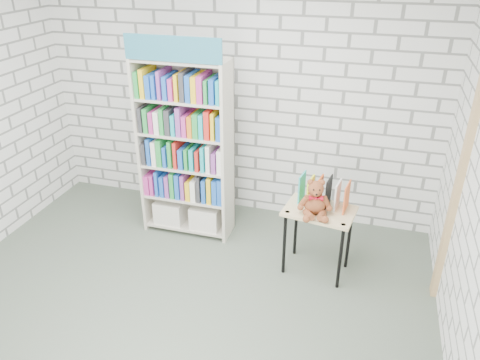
# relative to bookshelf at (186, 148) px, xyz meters

# --- Properties ---
(ground) EXTENTS (4.50, 4.50, 0.00)m
(ground) POSITION_rel_bookshelf_xyz_m (0.36, -1.36, -0.99)
(ground) COLOR #4F5B4D
(ground) RESTS_ON ground
(room_shell) EXTENTS (4.52, 4.02, 2.81)m
(room_shell) POSITION_rel_bookshelf_xyz_m (0.36, -1.36, 0.80)
(room_shell) COLOR silver
(room_shell) RESTS_ON ground
(bookshelf) EXTENTS (0.96, 0.37, 2.16)m
(bookshelf) POSITION_rel_bookshelf_xyz_m (0.00, 0.00, 0.00)
(bookshelf) COLOR beige
(bookshelf) RESTS_ON ground
(display_table) EXTENTS (0.70, 0.53, 0.69)m
(display_table) POSITION_rel_bookshelf_xyz_m (1.48, -0.37, -0.39)
(display_table) COLOR #D5BD80
(display_table) RESTS_ON ground
(table_books) EXTENTS (0.47, 0.26, 0.27)m
(table_books) POSITION_rel_bookshelf_xyz_m (1.49, -0.26, -0.16)
(table_books) COLOR #28AFB1
(table_books) RESTS_ON display_table
(teddy_bear) EXTENTS (0.31, 0.30, 0.34)m
(teddy_bear) POSITION_rel_bookshelf_xyz_m (1.44, -0.46, -0.16)
(teddy_bear) COLOR brown
(teddy_bear) RESTS_ON display_table
(door_trim) EXTENTS (0.05, 0.12, 2.10)m
(door_trim) POSITION_rel_bookshelf_xyz_m (2.59, -0.41, 0.06)
(door_trim) COLOR tan
(door_trim) RESTS_ON ground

